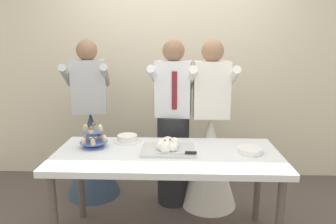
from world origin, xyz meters
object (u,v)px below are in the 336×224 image
Objects in this scene: main_cake_tray at (168,146)px; person_guest at (92,143)px; dessert_table at (167,162)px; round_cake at (127,139)px; plate_stack at (250,150)px; person_bride at (210,150)px; cupcake_stand at (94,137)px; person_groom at (173,133)px.

person_guest is (-0.83, 0.76, -0.23)m from main_cake_tray.
dessert_table is 7.50× the size of round_cake.
main_cake_tray is 0.65m from plate_stack.
person_bride is at bearing -8.01° from person_guest.
person_guest is (-1.49, 0.77, -0.21)m from plate_stack.
main_cake_tray is at bearing -124.31° from person_bride.
cupcake_stand is 0.96× the size of round_cake.
main_cake_tray is 0.26× the size of person_bride.
cupcake_stand reaches higher than plate_stack.
round_cake is at bearing 31.92° from cupcake_stand.
person_bride reaches higher than round_cake.
plate_stack is 1.05m from round_cake.
cupcake_stand is 1.17m from person_bride.
plate_stack is (1.28, -0.10, -0.06)m from cupcake_stand.
round_cake is at bearing -156.39° from person_bride.
person_bride reaches higher than plate_stack.
round_cake is (-1.02, 0.26, 0.00)m from plate_stack.
cupcake_stand is 0.31m from round_cake.
person_bride is at bearing -6.21° from person_groom.
cupcake_stand reaches higher than dessert_table.
dessert_table is 0.74m from person_bride.
round_cake is (0.26, 0.16, -0.06)m from cupcake_stand.
dessert_table is at bearing -123.27° from person_bride.
cupcake_stand is 0.14× the size of person_groom.
person_bride is 1.24m from person_guest.
cupcake_stand is 0.14× the size of person_guest.
person_groom reaches higher than plate_stack.
person_bride is (0.36, -0.04, -0.16)m from person_groom.
person_groom is at bearing 39.08° from cupcake_stand.
plate_stack is at bearing -1.21° from main_cake_tray.
cupcake_stand reaches higher than round_cake.
main_cake_tray is at bearing 178.79° from plate_stack.
person_bride is 1.00× the size of person_guest.
person_guest is (-1.23, 0.17, 0.00)m from person_bride.
round_cake is at bearing -136.96° from person_groom.
cupcake_stand is 0.75m from person_guest.
dessert_table is 0.67m from plate_stack.
dessert_table is 1.08× the size of person_groom.
person_bride is at bearing 23.61° from round_cake.
cupcake_stand is at bearing -72.50° from person_guest.
plate_stack is at bearing -66.73° from person_bride.
main_cake_tray is 0.44m from round_cake.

